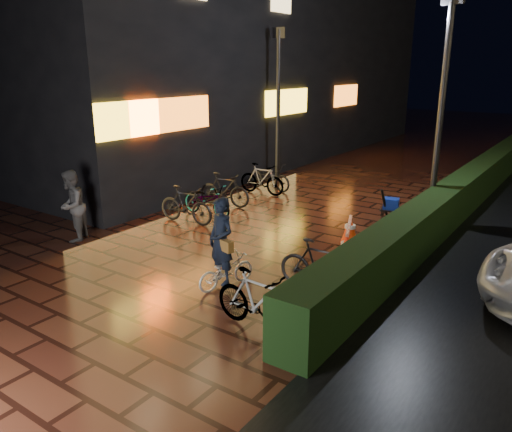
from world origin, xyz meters
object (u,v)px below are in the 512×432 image
Objects in this scene: traffic_barrier at (348,238)px; bystander_person at (72,206)px; cyclist at (223,255)px; cart_assembly at (391,205)px.

bystander_person is at bearing -152.12° from traffic_barrier.
cyclist reaches higher than bystander_person.
cart_assembly is at bearing 78.75° from cyclist.
bystander_person is 1.05× the size of traffic_barrier.
traffic_barrier is 2.49m from cart_assembly.
bystander_person is 0.97× the size of cyclist.
traffic_barrier is at bearing 85.36° from bystander_person.
cart_assembly reaches higher than traffic_barrier.
cyclist reaches higher than cart_assembly.
cyclist is 1.78× the size of cart_assembly.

